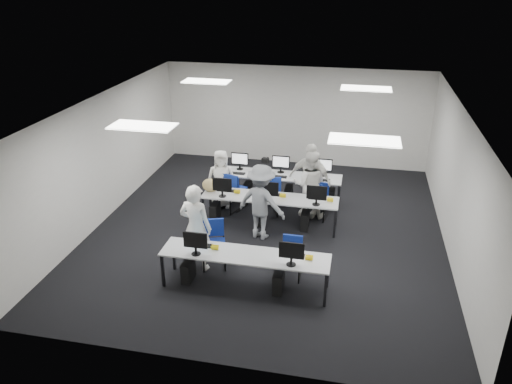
% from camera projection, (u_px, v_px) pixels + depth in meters
% --- Properties ---
extents(room, '(9.00, 9.02, 3.00)m').
position_uv_depth(room, '(269.00, 170.00, 11.18)').
color(room, black).
rests_on(room, ground).
extents(ceiling_panels, '(5.20, 4.60, 0.02)m').
position_uv_depth(ceiling_panels, '(269.00, 105.00, 10.56)').
color(ceiling_panels, white).
rests_on(ceiling_panels, room).
extents(desk_front, '(3.20, 0.70, 0.73)m').
position_uv_depth(desk_front, '(245.00, 257.00, 9.37)').
color(desk_front, '#B0B2B4').
rests_on(desk_front, ground).
extents(desk_mid, '(3.20, 0.70, 0.73)m').
position_uv_depth(desk_mid, '(270.00, 199.00, 11.69)').
color(desk_mid, '#B0B2B4').
rests_on(desk_mid, ground).
extents(desk_back, '(3.20, 0.70, 0.73)m').
position_uv_depth(desk_back, '(279.00, 177.00, 12.94)').
color(desk_back, '#B0B2B4').
rests_on(desk_back, ground).
extents(equipment_front, '(2.51, 0.41, 1.19)m').
position_uv_depth(equipment_front, '(235.00, 270.00, 9.53)').
color(equipment_front, '#0B5799').
rests_on(equipment_front, desk_front).
extents(equipment_mid, '(2.91, 0.41, 1.19)m').
position_uv_depth(equipment_mid, '(262.00, 211.00, 11.85)').
color(equipment_mid, white).
rests_on(equipment_mid, desk_mid).
extents(equipment_back, '(2.91, 0.41, 1.19)m').
position_uv_depth(equipment_back, '(287.00, 188.00, 13.06)').
color(equipment_back, white).
rests_on(equipment_back, desk_back).
extents(chair_0, '(0.61, 0.64, 0.97)m').
position_uv_depth(chair_0, '(214.00, 252.00, 10.24)').
color(chair_0, navy).
rests_on(chair_0, ground).
extents(chair_1, '(0.41, 0.45, 0.84)m').
position_uv_depth(chair_1, '(291.00, 265.00, 9.87)').
color(chair_1, navy).
rests_on(chair_1, ground).
extents(chair_2, '(0.54, 0.56, 0.85)m').
position_uv_depth(chair_2, '(229.00, 201.00, 12.58)').
color(chair_2, navy).
rests_on(chair_2, ground).
extents(chair_3, '(0.55, 0.57, 0.86)m').
position_uv_depth(chair_3, '(268.00, 204.00, 12.40)').
color(chair_3, navy).
rests_on(chair_3, ground).
extents(chair_4, '(0.49, 0.53, 0.87)m').
position_uv_depth(chair_4, '(318.00, 207.00, 12.21)').
color(chair_4, navy).
rests_on(chair_4, ground).
extents(chair_5, '(0.61, 0.64, 0.97)m').
position_uv_depth(chair_5, '(235.00, 196.00, 12.72)').
color(chair_5, navy).
rests_on(chair_5, ground).
extents(chair_6, '(0.58, 0.61, 0.96)m').
position_uv_depth(chair_6, '(271.00, 198.00, 12.62)').
color(chair_6, navy).
rests_on(chair_6, ground).
extents(chair_7, '(0.55, 0.58, 0.89)m').
position_uv_depth(chair_7, '(316.00, 203.00, 12.45)').
color(chair_7, navy).
rests_on(chair_7, ground).
extents(handbag, '(0.41, 0.27, 0.33)m').
position_uv_depth(handbag, '(210.00, 185.00, 11.90)').
color(handbag, tan).
rests_on(handbag, desk_mid).
extents(student_0, '(0.74, 0.54, 1.85)m').
position_uv_depth(student_0, '(196.00, 228.00, 9.91)').
color(student_0, silver).
rests_on(student_0, ground).
extents(student_1, '(0.87, 0.70, 1.70)m').
position_uv_depth(student_1, '(309.00, 184.00, 12.07)').
color(student_1, silver).
rests_on(student_1, ground).
extents(student_2, '(0.83, 0.64, 1.50)m').
position_uv_depth(student_2, '(221.00, 179.00, 12.62)').
color(student_2, silver).
rests_on(student_2, ground).
extents(student_3, '(1.17, 0.77, 1.85)m').
position_uv_depth(student_3, '(309.00, 180.00, 12.12)').
color(student_3, silver).
rests_on(student_3, ground).
extents(photographer, '(1.27, 0.96, 1.75)m').
position_uv_depth(photographer, '(261.00, 202.00, 11.09)').
color(photographer, gray).
rests_on(photographer, ground).
extents(dslr_camera, '(0.19, 0.21, 0.10)m').
position_uv_depth(dslr_camera, '(265.00, 160.00, 10.85)').
color(dslr_camera, black).
rests_on(dslr_camera, photographer).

